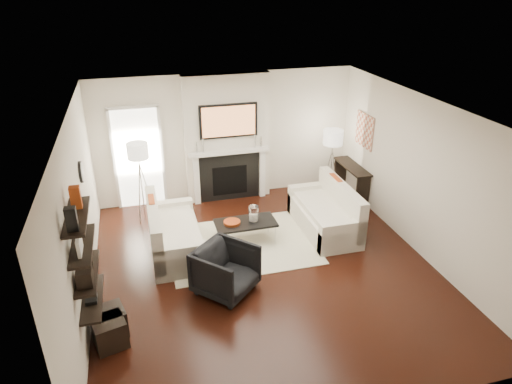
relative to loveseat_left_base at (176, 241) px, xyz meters
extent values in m
plane|color=black|center=(1.38, -0.94, -0.21)|extent=(6.00, 6.00, 0.00)
plane|color=white|center=(1.38, -0.94, 2.49)|extent=(6.00, 6.00, 0.00)
plane|color=silver|center=(1.38, 2.06, 1.14)|extent=(5.50, 0.00, 5.50)
plane|color=silver|center=(1.38, -3.94, 1.14)|extent=(5.50, 0.00, 5.50)
plane|color=silver|center=(-1.37, -0.94, 1.14)|extent=(0.00, 6.00, 6.00)
plane|color=silver|center=(4.13, -0.94, 1.14)|extent=(0.00, 6.00, 6.00)
cube|color=silver|center=(1.38, 1.93, 1.14)|extent=(1.80, 0.25, 2.70)
cube|color=black|center=(1.38, 1.80, 0.31)|extent=(1.30, 0.02, 1.04)
cube|color=black|center=(1.38, 1.79, 0.24)|extent=(0.75, 0.02, 0.65)
cube|color=white|center=(0.66, 1.77, 0.34)|extent=(0.12, 0.08, 1.10)
cube|color=white|center=(2.10, 1.77, 0.34)|extent=(0.12, 0.08, 1.10)
cube|color=white|center=(1.38, 1.75, 0.91)|extent=(1.70, 0.18, 0.07)
cube|color=black|center=(1.38, 1.77, 1.57)|extent=(1.20, 0.06, 0.70)
cube|color=#BF723F|center=(1.38, 1.74, 1.57)|extent=(1.10, 0.00, 0.62)
cylinder|color=silver|center=(0.83, 1.76, 1.09)|extent=(0.04, 0.04, 0.30)
cylinder|color=silver|center=(0.70, 1.76, 1.06)|extent=(0.04, 0.04, 0.24)
cylinder|color=silver|center=(1.93, 1.76, 1.09)|extent=(0.04, 0.04, 0.30)
cylinder|color=silver|center=(2.06, 1.76, 1.06)|extent=(0.04, 0.04, 0.24)
cube|color=white|center=(-0.47, 2.04, 0.84)|extent=(0.90, 0.02, 2.10)
cube|color=white|center=(-0.95, 2.02, 0.84)|extent=(0.06, 0.06, 2.16)
cube|color=white|center=(0.01, 2.02, 0.84)|extent=(0.06, 0.06, 2.16)
cube|color=white|center=(-0.47, 2.02, 1.92)|extent=(1.02, 0.06, 0.06)
cube|color=beige|center=(1.17, -0.11, -0.20)|extent=(2.60, 2.00, 0.01)
cube|color=silver|center=(0.00, 0.00, 0.00)|extent=(0.85, 1.80, 0.42)
cube|color=silver|center=(-0.33, 0.00, 0.32)|extent=(0.18, 1.80, 0.80)
cube|color=silver|center=(0.00, -0.81, 0.09)|extent=(0.85, 0.18, 0.60)
cube|color=silver|center=(0.00, 0.81, 0.09)|extent=(0.85, 0.18, 0.60)
cube|color=silver|center=(0.05, 0.00, 0.26)|extent=(0.63, 1.44, 0.10)
cube|color=#A83F14|center=(-0.33, 0.30, 0.52)|extent=(0.10, 0.42, 0.42)
cube|color=black|center=(-0.33, -0.30, 0.51)|extent=(0.10, 0.40, 0.40)
cube|color=silver|center=(2.82, 0.02, 0.00)|extent=(0.85, 1.80, 0.42)
cube|color=silver|center=(3.16, 0.02, 0.32)|extent=(0.18, 1.80, 0.80)
cube|color=silver|center=(2.82, -0.79, 0.09)|extent=(0.85, 0.18, 0.60)
cube|color=silver|center=(2.82, 0.83, 0.09)|extent=(0.85, 0.18, 0.60)
cube|color=silver|center=(2.77, 0.02, 0.26)|extent=(0.63, 1.44, 0.10)
cube|color=#A83F14|center=(3.16, 0.32, 0.52)|extent=(0.10, 0.42, 0.42)
cube|color=black|center=(3.16, -0.28, 0.51)|extent=(0.10, 0.40, 0.40)
cube|color=black|center=(1.27, -0.03, 0.19)|extent=(1.10, 0.55, 0.04)
cylinder|color=silver|center=(0.77, -0.25, -0.02)|extent=(0.02, 0.02, 0.38)
cylinder|color=silver|center=(1.77, -0.25, -0.02)|extent=(0.02, 0.02, 0.38)
cylinder|color=silver|center=(0.77, 0.19, -0.02)|extent=(0.02, 0.02, 0.38)
cylinder|color=silver|center=(1.77, 0.19, -0.02)|extent=(0.02, 0.02, 0.38)
cylinder|color=white|center=(1.42, -0.03, 0.35)|extent=(0.18, 0.18, 0.31)
cylinder|color=white|center=(1.42, -0.03, 0.29)|extent=(0.10, 0.10, 0.15)
cylinder|color=#A6441B|center=(1.02, -0.03, 0.24)|extent=(0.30, 0.30, 0.05)
imported|color=black|center=(0.62, -1.34, 0.21)|extent=(1.11, 1.11, 0.84)
cylinder|color=silver|center=(-0.47, 1.39, 0.39)|extent=(0.02, 0.02, 1.20)
cylinder|color=white|center=(-0.47, 1.39, 1.24)|extent=(0.40, 0.40, 0.30)
cylinder|color=silver|center=(-0.36, 1.39, 0.39)|extent=(0.25, 0.02, 1.23)
cylinder|color=silver|center=(-0.53, 1.49, 0.39)|extent=(0.14, 0.22, 1.23)
cylinder|color=silver|center=(-0.53, 1.29, 0.39)|extent=(0.14, 0.22, 1.23)
cylinder|color=silver|center=(3.43, 1.15, 0.39)|extent=(0.02, 0.02, 1.20)
cylinder|color=white|center=(3.43, 1.15, 1.24)|extent=(0.40, 0.40, 0.30)
cylinder|color=silver|center=(3.54, 1.15, 0.39)|extent=(0.25, 0.02, 1.23)
cylinder|color=silver|center=(3.37, 1.24, 0.39)|extent=(0.14, 0.22, 1.23)
cylinder|color=silver|center=(3.37, 1.05, 0.39)|extent=(0.14, 0.22, 1.23)
cube|color=black|center=(3.95, 1.19, 0.52)|extent=(0.35, 1.20, 0.04)
cube|color=black|center=(3.95, 0.64, 0.14)|extent=(0.30, 0.04, 0.71)
cube|color=black|center=(3.95, 1.74, 0.14)|extent=(0.30, 0.04, 0.71)
cube|color=#B4785A|center=(4.11, 1.11, 1.34)|extent=(0.03, 0.70, 0.70)
cube|color=black|center=(-1.24, -1.94, 0.49)|extent=(0.25, 1.00, 0.03)
cube|color=black|center=(-1.24, -1.94, 0.89)|extent=(0.25, 1.00, 0.04)
cube|color=black|center=(-1.24, -1.94, 1.29)|extent=(0.25, 1.00, 0.04)
cube|color=black|center=(-1.24, -1.94, 1.69)|extent=(0.25, 1.00, 0.04)
cube|color=black|center=(-1.24, -2.31, 1.85)|extent=(0.12, 0.10, 0.28)
cube|color=#A83F14|center=(-1.24, -1.75, 1.85)|extent=(0.12, 0.10, 0.28)
cube|color=white|center=(-1.24, -2.13, 1.42)|extent=(0.04, 0.30, 0.22)
cube|color=black|center=(-1.24, -1.67, 1.40)|extent=(0.04, 0.22, 0.18)
cube|color=black|center=(-1.24, -2.19, 1.01)|extent=(0.18, 0.25, 0.20)
cube|color=black|center=(-1.24, -1.82, 0.97)|extent=(0.15, 0.12, 0.12)
cube|color=black|center=(-1.24, -2.01, 0.53)|extent=(0.14, 0.20, 0.05)
cube|color=white|center=(-1.24, -1.69, 0.60)|extent=(0.10, 0.10, 0.18)
cylinder|color=black|center=(-1.35, -0.04, 1.49)|extent=(0.04, 0.34, 0.34)
cylinder|color=white|center=(-1.33, -0.04, 1.49)|extent=(0.01, 0.29, 0.29)
cube|color=black|center=(-1.09, -1.86, -0.01)|extent=(0.49, 0.49, 0.40)
cube|color=black|center=(-1.09, -2.06, -0.01)|extent=(0.49, 0.49, 0.40)
camera|label=1|loc=(-0.45, -7.03, 4.24)|focal=32.00mm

